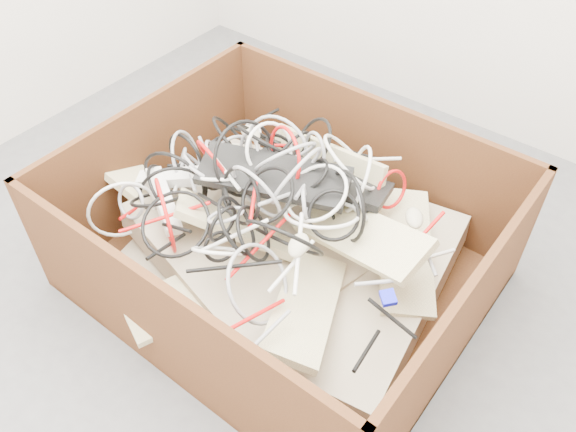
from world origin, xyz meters
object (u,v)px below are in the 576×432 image
Objects in this scene: power_strip_left at (180,177)px; vga_plug at (388,298)px; cardboard_box at (280,252)px; power_strip_right at (164,200)px.

vga_plug is (0.84, -0.03, 0.02)m from power_strip_left.
power_strip_left is at bearing -140.47° from vga_plug.
power_strip_left is 0.84m from vga_plug.
power_strip_right is (-0.33, -0.20, 0.20)m from cardboard_box.
cardboard_box is at bearing 60.69° from power_strip_right.
cardboard_box reaches higher than power_strip_right.
cardboard_box is 28.93× the size of vga_plug.
vga_plug is at bearing -14.17° from cardboard_box.
cardboard_box is 0.44m from power_strip_right.
cardboard_box is 4.83× the size of power_strip_right.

